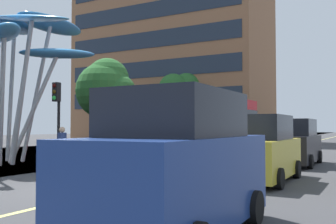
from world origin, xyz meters
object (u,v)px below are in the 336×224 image
object	(u,v)px
traffic_light_kerb_far	(57,106)
car_parked_near	(176,167)
car_parked_far	(294,143)
car_parked_mid	(259,150)
pedestrian	(62,150)
red_bus	(211,122)

from	to	relation	value
traffic_light_kerb_far	car_parked_near	bearing A→B (deg)	-35.50
car_parked_near	car_parked_far	size ratio (longest dim) A/B	0.89
car_parked_mid	pedestrian	bearing A→B (deg)	-169.22
red_bus	car_parked_far	xyz separation A→B (m)	(4.87, -1.87, -1.02)
car_parked_far	pedestrian	xyz separation A→B (m)	(-7.18, -7.34, -0.11)
red_bus	pedestrian	size ratio (longest dim) A/B	5.63
car_parked_far	pedestrian	distance (m)	10.27
traffic_light_kerb_far	car_parked_mid	distance (m)	8.64
car_parked_mid	car_parked_far	size ratio (longest dim) A/B	0.94
car_parked_far	traffic_light_kerb_far	bearing A→B (deg)	-143.46
car_parked_near	car_parked_mid	world-z (taller)	car_parked_near
traffic_light_kerb_far	pedestrian	world-z (taller)	traffic_light_kerb_far
traffic_light_kerb_far	pedestrian	bearing A→B (deg)	-38.66
pedestrian	car_parked_mid	bearing A→B (deg)	10.78
pedestrian	traffic_light_kerb_far	bearing A→B (deg)	141.34
traffic_light_kerb_far	car_parked_far	distance (m)	10.69
red_bus	pedestrian	xyz separation A→B (m)	(-2.32, -9.20, -1.12)
traffic_light_kerb_far	car_parked_near	distance (m)	11.08
traffic_light_kerb_far	car_parked_far	world-z (taller)	traffic_light_kerb_far
traffic_light_kerb_far	pedestrian	size ratio (longest dim) A/B	2.07
traffic_light_kerb_far	car_parked_far	size ratio (longest dim) A/B	0.78
traffic_light_kerb_far	car_parked_mid	xyz separation A→B (m)	(8.48, 0.32, -1.62)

